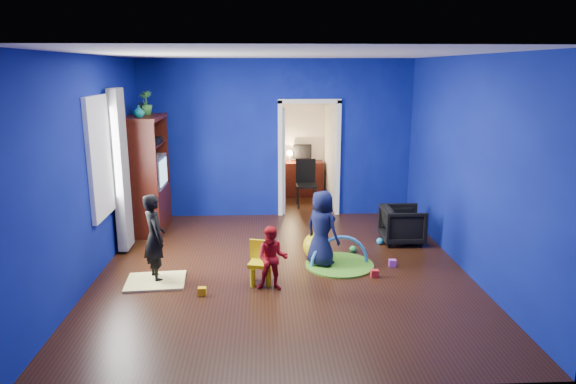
{
  "coord_description": "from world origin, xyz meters",
  "views": [
    {
      "loc": [
        -0.26,
        -6.67,
        2.73
      ],
      "look_at": [
        0.09,
        0.4,
        1.01
      ],
      "focal_mm": 32.0,
      "sensor_mm": 36.0,
      "label": 1
    }
  ],
  "objects_px": {
    "crt_tv": "(149,172)",
    "tv_armoire": "(147,174)",
    "hopper_ball": "(316,246)",
    "play_mat": "(339,265)",
    "child_black": "(155,238)",
    "toddler_red": "(272,259)",
    "folding_chair": "(306,184)",
    "armchair": "(402,225)",
    "kid_chair": "(260,265)",
    "study_desk": "(303,179)",
    "vase": "(139,111)",
    "child_navy": "(322,229)"
  },
  "relations": [
    {
      "from": "crt_tv",
      "to": "folding_chair",
      "type": "bearing_deg",
      "value": 26.27
    },
    {
      "from": "armchair",
      "to": "toddler_red",
      "type": "relative_size",
      "value": 0.79
    },
    {
      "from": "armchair",
      "to": "crt_tv",
      "type": "distance_m",
      "value": 4.28
    },
    {
      "from": "hopper_ball",
      "to": "play_mat",
      "type": "bearing_deg",
      "value": -43.39
    },
    {
      "from": "crt_tv",
      "to": "hopper_ball",
      "type": "relative_size",
      "value": 1.79
    },
    {
      "from": "toddler_red",
      "to": "crt_tv",
      "type": "relative_size",
      "value": 1.18
    },
    {
      "from": "vase",
      "to": "folding_chair",
      "type": "xyz_separation_m",
      "value": [
        2.82,
        1.67,
        -1.6
      ]
    },
    {
      "from": "child_black",
      "to": "crt_tv",
      "type": "bearing_deg",
      "value": -15.08
    },
    {
      "from": "hopper_ball",
      "to": "play_mat",
      "type": "xyz_separation_m",
      "value": [
        0.3,
        -0.29,
        -0.18
      ]
    },
    {
      "from": "hopper_ball",
      "to": "kid_chair",
      "type": "xyz_separation_m",
      "value": [
        -0.81,
        -0.84,
        0.05
      ]
    },
    {
      "from": "tv_armoire",
      "to": "kid_chair",
      "type": "xyz_separation_m",
      "value": [
        1.91,
        -2.38,
        -0.73
      ]
    },
    {
      "from": "tv_armoire",
      "to": "kid_chair",
      "type": "relative_size",
      "value": 3.92
    },
    {
      "from": "child_black",
      "to": "tv_armoire",
      "type": "height_order",
      "value": "tv_armoire"
    },
    {
      "from": "armchair",
      "to": "hopper_ball",
      "type": "distance_m",
      "value": 1.59
    },
    {
      "from": "folding_chair",
      "to": "study_desk",
      "type": "bearing_deg",
      "value": 90.0
    },
    {
      "from": "child_black",
      "to": "kid_chair",
      "type": "distance_m",
      "value": 1.42
    },
    {
      "from": "toddler_red",
      "to": "crt_tv",
      "type": "xyz_separation_m",
      "value": [
        -2.02,
        2.58,
        0.61
      ]
    },
    {
      "from": "toddler_red",
      "to": "armchair",
      "type": "bearing_deg",
      "value": 45.51
    },
    {
      "from": "kid_chair",
      "to": "study_desk",
      "type": "relative_size",
      "value": 0.57
    },
    {
      "from": "child_black",
      "to": "toddler_red",
      "type": "relative_size",
      "value": 1.41
    },
    {
      "from": "crt_tv",
      "to": "study_desk",
      "type": "bearing_deg",
      "value": 40.0
    },
    {
      "from": "armchair",
      "to": "toddler_red",
      "type": "xyz_separation_m",
      "value": [
        -2.11,
        -1.7,
        0.12
      ]
    },
    {
      "from": "crt_tv",
      "to": "kid_chair",
      "type": "bearing_deg",
      "value": -51.79
    },
    {
      "from": "play_mat",
      "to": "child_navy",
      "type": "bearing_deg",
      "value": 171.71
    },
    {
      "from": "tv_armoire",
      "to": "armchair",
      "type": "bearing_deg",
      "value": -11.92
    },
    {
      "from": "child_navy",
      "to": "toddler_red",
      "type": "distance_m",
      "value": 1.07
    },
    {
      "from": "vase",
      "to": "folding_chair",
      "type": "relative_size",
      "value": 0.21
    },
    {
      "from": "toddler_red",
      "to": "hopper_ball",
      "type": "height_order",
      "value": "toddler_red"
    },
    {
      "from": "toddler_red",
      "to": "vase",
      "type": "bearing_deg",
      "value": 138.87
    },
    {
      "from": "crt_tv",
      "to": "study_desk",
      "type": "height_order",
      "value": "crt_tv"
    },
    {
      "from": "armchair",
      "to": "tv_armoire",
      "type": "height_order",
      "value": "tv_armoire"
    },
    {
      "from": "kid_chair",
      "to": "play_mat",
      "type": "xyz_separation_m",
      "value": [
        1.11,
        0.55,
        -0.24
      ]
    },
    {
      "from": "tv_armoire",
      "to": "folding_chair",
      "type": "relative_size",
      "value": 2.13
    },
    {
      "from": "kid_chair",
      "to": "tv_armoire",
      "type": "bearing_deg",
      "value": 142.98
    },
    {
      "from": "child_black",
      "to": "tv_armoire",
      "type": "bearing_deg",
      "value": -14.09
    },
    {
      "from": "vase",
      "to": "kid_chair",
      "type": "bearing_deg",
      "value": -47.38
    },
    {
      "from": "toddler_red",
      "to": "folding_chair",
      "type": "distance_m",
      "value": 4.02
    },
    {
      "from": "tv_armoire",
      "to": "crt_tv",
      "type": "distance_m",
      "value": 0.06
    },
    {
      "from": "armchair",
      "to": "vase",
      "type": "xyz_separation_m",
      "value": [
        -4.17,
        0.58,
        1.76
      ]
    },
    {
      "from": "child_black",
      "to": "crt_tv",
      "type": "distance_m",
      "value": 2.29
    },
    {
      "from": "tv_armoire",
      "to": "folding_chair",
      "type": "distance_m",
      "value": 3.18
    },
    {
      "from": "toddler_red",
      "to": "study_desk",
      "type": "xyz_separation_m",
      "value": [
        0.76,
        4.91,
        -0.04
      ]
    },
    {
      "from": "crt_tv",
      "to": "hopper_ball",
      "type": "distance_m",
      "value": 3.2
    },
    {
      "from": "vase",
      "to": "child_navy",
      "type": "bearing_deg",
      "value": -28.23
    },
    {
      "from": "armchair",
      "to": "study_desk",
      "type": "xyz_separation_m",
      "value": [
        -1.35,
        3.21,
        0.08
      ]
    },
    {
      "from": "child_navy",
      "to": "vase",
      "type": "relative_size",
      "value": 5.58
    },
    {
      "from": "kid_chair",
      "to": "folding_chair",
      "type": "distance_m",
      "value": 3.86
    },
    {
      "from": "crt_tv",
      "to": "armchair",
      "type": "bearing_deg",
      "value": -12.03
    },
    {
      "from": "armchair",
      "to": "play_mat",
      "type": "distance_m",
      "value": 1.51
    },
    {
      "from": "crt_tv",
      "to": "tv_armoire",
      "type": "bearing_deg",
      "value": 180.0
    }
  ]
}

